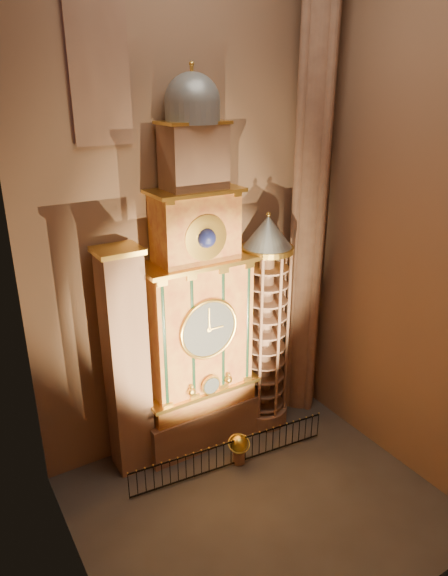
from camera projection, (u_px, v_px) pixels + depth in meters
floor at (259, 504)px, 21.00m from camera, size 14.00×14.00×0.00m
wall_back at (184, 211)px, 21.69m from camera, size 22.00×0.00×22.00m
wall_left at (52, 288)px, 13.54m from camera, size 0.00×22.00×22.00m
wall_right at (410, 220)px, 20.33m from camera, size 0.00×22.00×22.00m
astronomical_clock at (197, 313)px, 22.46m from camera, size 5.60×2.41×16.70m
portrait_tower at (126, 364)px, 21.39m from camera, size 1.80×1.60×10.20m
stair_turret at (265, 326)px, 24.48m from camera, size 2.50×2.50×10.80m
gothic_pier at (310, 200)px, 23.85m from camera, size 2.04×2.04×22.00m
stained_glass_window at (99, 69)px, 18.03m from camera, size 2.20×0.14×5.20m
celestial_globe at (239, 447)px, 23.01m from camera, size 1.26×1.23×1.45m
iron_railing at (231, 453)px, 22.85m from camera, size 9.32×1.00×1.28m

